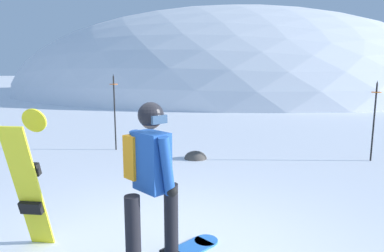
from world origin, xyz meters
TOP-DOWN VIEW (x-y plane):
  - ridge_peak_main at (0.29, 31.70)m, footprint 40.90×36.81m
  - snowboarder_main at (-0.09, 0.06)m, footprint 1.26×1.49m
  - spare_snowboard at (-1.49, 0.23)m, footprint 0.28×0.49m
  - piste_marker_near at (3.85, 4.74)m, footprint 0.20×0.20m
  - piste_marker_far at (-2.25, 5.11)m, footprint 0.20×0.20m
  - rock_dark at (-0.11, 4.45)m, footprint 0.52×0.45m

SIDE VIEW (x-z plane):
  - ridge_peak_main at x=0.29m, z-range -7.85..7.85m
  - rock_dark at x=-0.11m, z-range -0.18..0.18m
  - spare_snowboard at x=-1.49m, z-range 0.01..1.61m
  - snowboarder_main at x=-0.09m, z-range 0.06..1.78m
  - piste_marker_near at x=3.85m, z-range 0.13..1.94m
  - piste_marker_far at x=-2.25m, z-range 0.14..2.08m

